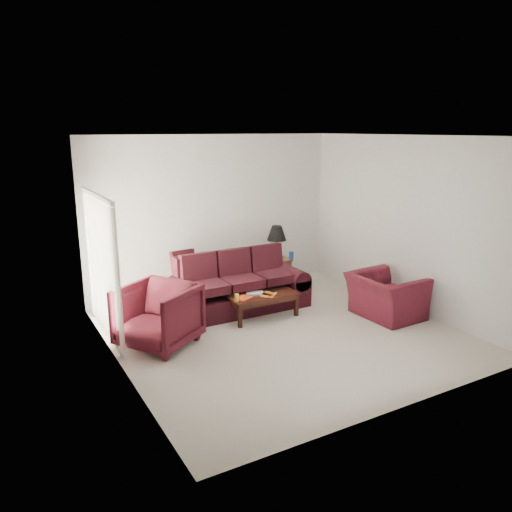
{
  "coord_description": "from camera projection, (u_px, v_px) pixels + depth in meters",
  "views": [
    {
      "loc": [
        -3.92,
        -6.13,
        3.1
      ],
      "look_at": [
        0.0,
        0.85,
        1.05
      ],
      "focal_mm": 35.0,
      "sensor_mm": 36.0,
      "label": 1
    }
  ],
  "objects": [
    {
      "name": "floor",
      "position": [
        283.0,
        333.0,
        7.8
      ],
      "size": [
        5.0,
        5.0,
        0.0
      ],
      "primitive_type": "plane",
      "color": "beige",
      "rests_on": "ground"
    },
    {
      "name": "blinds",
      "position": [
        101.0,
        267.0,
        7.49
      ],
      "size": [
        0.1,
        2.0,
        2.16
      ],
      "primitive_type": "cube",
      "color": "silver",
      "rests_on": "ground"
    },
    {
      "name": "sofa",
      "position": [
        239.0,
        283.0,
        8.68
      ],
      "size": [
        2.46,
        1.17,
        0.98
      ],
      "primitive_type": null,
      "rotation": [
        0.0,
        0.0,
        -0.06
      ],
      "color": "black",
      "rests_on": "ground"
    },
    {
      "name": "throw_pillow",
      "position": [
        183.0,
        262.0,
        9.01
      ],
      "size": [
        0.46,
        0.26,
        0.46
      ],
      "primitive_type": "cube",
      "rotation": [
        -0.21,
        0.0,
        0.1
      ],
      "color": "black",
      "rests_on": "sofa"
    },
    {
      "name": "end_table",
      "position": [
        275.0,
        272.0,
        10.11
      ],
      "size": [
        0.55,
        0.55,
        0.56
      ],
      "primitive_type": null,
      "rotation": [
        0.0,
        0.0,
        -0.06
      ],
      "color": "#51221C",
      "rests_on": "ground"
    },
    {
      "name": "table_lamp",
      "position": [
        277.0,
        242.0,
        10.03
      ],
      "size": [
        0.43,
        0.43,
        0.65
      ],
      "primitive_type": null,
      "rotation": [
        0.0,
        0.0,
        0.12
      ],
      "color": "gold",
      "rests_on": "end_table"
    },
    {
      "name": "clock",
      "position": [
        273.0,
        257.0,
        9.88
      ],
      "size": [
        0.15,
        0.08,
        0.14
      ],
      "primitive_type": "cube",
      "rotation": [
        0.0,
        0.0,
        -0.23
      ],
      "color": "silver",
      "rests_on": "end_table"
    },
    {
      "name": "blue_canister",
      "position": [
        291.0,
        256.0,
        9.96
      ],
      "size": [
        0.12,
        0.12,
        0.15
      ],
      "primitive_type": "cylinder",
      "rotation": [
        0.0,
        0.0,
        0.32
      ],
      "color": "navy",
      "rests_on": "end_table"
    },
    {
      "name": "picture_frame",
      "position": [
        263.0,
        254.0,
        10.08
      ],
      "size": [
        0.16,
        0.18,
        0.05
      ],
      "primitive_type": "cube",
      "rotation": [
        1.36,
        0.0,
        0.21
      ],
      "color": "#AFB0B3",
      "rests_on": "end_table"
    },
    {
      "name": "floor_lamp",
      "position": [
        97.0,
        266.0,
        8.35
      ],
      "size": [
        0.32,
        0.32,
        1.74
      ],
      "primitive_type": null,
      "rotation": [
        0.0,
        0.0,
        -0.15
      ],
      "color": "silver",
      "rests_on": "ground"
    },
    {
      "name": "armchair_left",
      "position": [
        158.0,
        316.0,
        7.23
      ],
      "size": [
        1.4,
        1.39,
        0.93
      ],
      "primitive_type": "imported",
      "rotation": [
        0.0,
        0.0,
        -0.98
      ],
      "color": "#400E17",
      "rests_on": "ground"
    },
    {
      "name": "armchair_right",
      "position": [
        386.0,
        296.0,
        8.39
      ],
      "size": [
        1.02,
        1.15,
        0.73
      ],
      "primitive_type": "imported",
      "rotation": [
        0.0,
        0.0,
        1.6
      ],
      "color": "#49101B",
      "rests_on": "ground"
    },
    {
      "name": "coffee_table",
      "position": [
        262.0,
        305.0,
        8.42
      ],
      "size": [
        1.23,
        0.7,
        0.41
      ],
      "primitive_type": null,
      "rotation": [
        0.0,
        0.0,
        0.1
      ],
      "color": "black",
      "rests_on": "ground"
    },
    {
      "name": "magazine_red",
      "position": [
        243.0,
        298.0,
        8.13
      ],
      "size": [
        0.33,
        0.31,
        0.02
      ],
      "primitive_type": "cube",
      "rotation": [
        0.0,
        0.0,
        0.48
      ],
      "color": "red",
      "rests_on": "coffee_table"
    },
    {
      "name": "magazine_white",
      "position": [
        255.0,
        293.0,
        8.39
      ],
      "size": [
        0.35,
        0.31,
        0.02
      ],
      "primitive_type": "cube",
      "rotation": [
        0.0,
        0.0,
        -0.43
      ],
      "color": "white",
      "rests_on": "coffee_table"
    },
    {
      "name": "magazine_orange",
      "position": [
        269.0,
        294.0,
        8.3
      ],
      "size": [
        0.35,
        0.34,
        0.02
      ],
      "primitive_type": "cube",
      "rotation": [
        0.0,
        0.0,
        0.72
      ],
      "color": "orange",
      "rests_on": "coffee_table"
    },
    {
      "name": "remote_a",
      "position": [
        267.0,
        294.0,
        8.24
      ],
      "size": [
        0.12,
        0.18,
        0.02
      ],
      "primitive_type": "cube",
      "rotation": [
        0.0,
        0.0,
        0.46
      ],
      "color": "black",
      "rests_on": "coffee_table"
    },
    {
      "name": "remote_b",
      "position": [
        272.0,
        291.0,
        8.43
      ],
      "size": [
        0.06,
        0.16,
        0.02
      ],
      "primitive_type": "cube",
      "rotation": [
        0.0,
        0.0,
        0.11
      ],
      "color": "black",
      "rests_on": "coffee_table"
    },
    {
      "name": "yellow_glass",
      "position": [
        237.0,
        298.0,
        7.99
      ],
      "size": [
        0.08,
        0.08,
        0.12
      ],
      "primitive_type": "cylinder",
      "rotation": [
        0.0,
        0.0,
        0.2
      ],
      "color": "gold",
      "rests_on": "coffee_table"
    }
  ]
}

